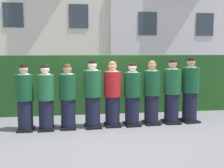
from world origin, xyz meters
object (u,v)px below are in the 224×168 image
student_front_row_0 (25,99)px  student_front_row_6 (152,94)px  student_front_row_1 (46,99)px  student_front_row_3 (93,95)px  student_in_red_blazer (112,95)px  student_front_row_7 (172,93)px  student_front_row_5 (132,96)px  student_front_row_8 (190,91)px  student_front_row_2 (68,98)px

student_front_row_0 → student_front_row_6: (3.08, 0.15, 0.03)m
student_front_row_1 → student_front_row_3: student_front_row_3 is taller
student_in_red_blazer → student_front_row_7: (1.55, 0.07, 0.02)m
student_front_row_1 → student_front_row_7: student_front_row_7 is taller
student_front_row_0 → student_front_row_6: 3.08m
student_front_row_5 → student_front_row_8: bearing=4.9°
student_front_row_2 → student_in_red_blazer: bearing=4.0°
student_front_row_3 → student_front_row_0: bearing=-178.3°
student_front_row_6 → student_front_row_8: size_ratio=0.95×
student_front_row_5 → student_front_row_6: (0.52, 0.06, 0.02)m
student_front_row_6 → student_front_row_3: bearing=-175.9°
student_in_red_blazer → student_front_row_7: 1.55m
student_front_row_0 → student_front_row_6: size_ratio=0.97×
student_front_row_7 → student_front_row_2: bearing=-176.8°
student_front_row_0 → student_front_row_2: student_front_row_0 is taller
student_front_row_2 → student_front_row_3: student_front_row_3 is taller
student_front_row_3 → student_front_row_6: 1.51m
student_front_row_7 → student_front_row_8: 0.52m
student_front_row_0 → student_in_red_blazer: size_ratio=0.97×
student_front_row_2 → student_front_row_8: (3.15, 0.19, 0.07)m
student_front_row_8 → student_front_row_2: bearing=-176.5°
student_in_red_blazer → student_front_row_8: student_front_row_8 is taller
student_front_row_5 → student_front_row_8: student_front_row_8 is taller
student_in_red_blazer → student_front_row_5: size_ratio=1.02×
student_front_row_3 → student_front_row_5: 0.99m
student_front_row_6 → student_front_row_8: student_front_row_8 is taller
student_front_row_5 → student_front_row_6: size_ratio=0.98×
student_front_row_8 → student_front_row_3: bearing=-176.0°
student_front_row_0 → student_front_row_5: size_ratio=0.99×
student_front_row_6 → student_front_row_8: 1.06m
student_front_row_1 → student_front_row_7: size_ratio=0.94×
student_front_row_1 → student_front_row_2: (0.51, 0.04, 0.00)m
student_front_row_0 → student_front_row_7: student_front_row_7 is taller
student_front_row_6 → student_front_row_7: 0.54m
student_front_row_1 → student_front_row_2: 0.51m
student_in_red_blazer → student_front_row_7: student_front_row_7 is taller
student_front_row_2 → student_front_row_6: 2.10m
student_front_row_2 → student_front_row_7: size_ratio=0.94×
student_front_row_3 → student_front_row_8: 2.56m
student_in_red_blazer → student_front_row_6: size_ratio=1.00×
student_front_row_2 → student_front_row_3: bearing=1.7°
student_front_row_3 → student_in_red_blazer: size_ratio=1.03×
student_front_row_5 → student_front_row_1: bearing=-177.3°
student_front_row_6 → student_front_row_8: (1.06, 0.07, 0.04)m
student_front_row_2 → student_front_row_5: student_front_row_5 is taller
student_front_row_0 → student_in_red_blazer: (2.07, 0.10, 0.02)m
student_front_row_1 → student_in_red_blazer: student_in_red_blazer is taller
student_in_red_blazer → student_front_row_6: 1.01m
student_front_row_5 → student_front_row_6: 0.52m
student_in_red_blazer → student_front_row_7: bearing=2.6°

